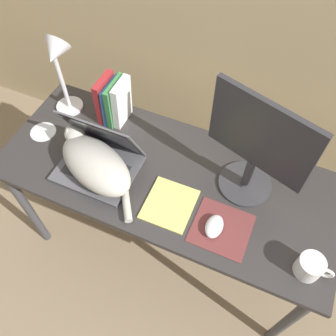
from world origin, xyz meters
TOP-DOWN VIEW (x-y plane):
  - ground_plane at (0.00, 0.00)m, footprint 12.00×12.00m
  - desk at (0.00, 0.31)m, footprint 1.48×0.61m
  - laptop at (-0.28, 0.23)m, footprint 0.33×0.28m
  - cat at (-0.28, 0.19)m, footprint 0.45×0.32m
  - external_monitor at (0.32, 0.39)m, footprint 0.40×0.22m
  - mousepad at (0.30, 0.16)m, footprint 0.22×0.21m
  - computer_mouse at (0.27, 0.15)m, footprint 0.07×0.10m
  - book_row at (-0.36, 0.51)m, footprint 0.12×0.15m
  - desk_lamp at (-0.56, 0.45)m, footprint 0.17×0.17m
  - notepad at (0.07, 0.17)m, footprint 0.20×0.21m
  - mug at (0.63, 0.12)m, footprint 0.13×0.09m
  - cd_disc at (-0.63, 0.29)m, footprint 0.12×0.12m

SIDE VIEW (x-z plane):
  - ground_plane at x=0.00m, z-range 0.00..0.00m
  - desk at x=0.00m, z-range 0.30..1.05m
  - cd_disc at x=-0.63m, z-range 0.76..0.76m
  - mousepad at x=0.30m, z-range 0.76..0.76m
  - notepad at x=0.07m, z-range 0.76..0.77m
  - computer_mouse at x=0.27m, z-range 0.76..0.80m
  - mug at x=0.63m, z-range 0.76..0.85m
  - laptop at x=-0.28m, z-range 0.67..0.95m
  - cat at x=-0.28m, z-range 0.76..0.91m
  - book_row at x=-0.36m, z-range 0.75..0.98m
  - external_monitor at x=0.32m, z-range 0.78..1.26m
  - desk_lamp at x=-0.56m, z-range 0.83..1.27m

